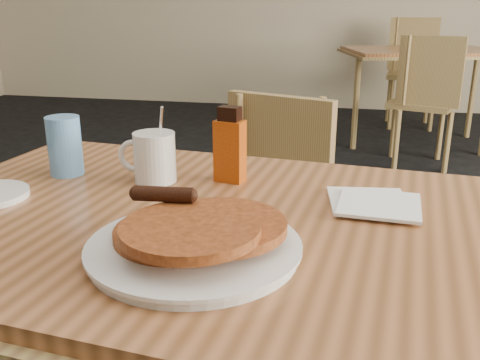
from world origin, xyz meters
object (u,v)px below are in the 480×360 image
at_px(coffee_mug, 153,156).
at_px(chair_main_far, 274,204).
at_px(chair_neighbor_far, 413,62).
at_px(pancake_plate, 195,239).
at_px(neighbor_table, 421,55).
at_px(syrup_bottle, 230,147).
at_px(blue_tumbler, 65,146).
at_px(chair_neighbor_near, 426,91).
at_px(main_table, 208,238).

bearing_deg(coffee_mug, chair_main_far, 63.56).
height_order(chair_neighbor_far, pancake_plate, chair_neighbor_far).
xyz_separation_m(neighbor_table, chair_neighbor_far, (0.01, 0.73, -0.13)).
relative_size(pancake_plate, syrup_bottle, 2.04).
height_order(chair_main_far, chair_neighbor_far, chair_neighbor_far).
bearing_deg(chair_main_far, blue_tumbler, -102.07).
height_order(neighbor_table, blue_tumbler, blue_tumbler).
xyz_separation_m(neighbor_table, chair_neighbor_near, (-0.03, -0.72, -0.17)).
bearing_deg(syrup_bottle, pancake_plate, -74.00).
height_order(pancake_plate, blue_tumbler, blue_tumbler).
bearing_deg(neighbor_table, syrup_bottle, -102.23).
height_order(main_table, blue_tumbler, blue_tumbler).
xyz_separation_m(chair_main_far, chair_neighbor_far, (0.74, 3.59, 0.09)).
xyz_separation_m(chair_neighbor_near, syrup_bottle, (-0.72, -2.70, 0.29)).
xyz_separation_m(chair_neighbor_near, blue_tumbler, (-1.07, -2.73, 0.28)).
xyz_separation_m(chair_neighbor_far, chair_neighbor_near, (-0.04, -1.44, -0.04)).
height_order(chair_main_far, syrup_bottle, syrup_bottle).
relative_size(coffee_mug, syrup_bottle, 1.03).
bearing_deg(chair_neighbor_near, neighbor_table, 107.62).
distance_m(chair_neighbor_far, syrup_bottle, 4.22).
distance_m(chair_main_far, coffee_mug, 0.69).
xyz_separation_m(main_table, coffee_mug, (-0.16, 0.16, 0.10)).
distance_m(main_table, chair_neighbor_near, 2.99).
bearing_deg(pancake_plate, main_table, 98.10).
bearing_deg(chair_neighbor_far, chair_main_far, -95.58).
height_order(chair_neighbor_far, blue_tumbler, chair_neighbor_far).
xyz_separation_m(main_table, chair_neighbor_far, (0.75, 4.34, -0.13)).
xyz_separation_m(chair_neighbor_near, pancake_plate, (-0.69, -3.05, 0.24)).
height_order(chair_neighbor_far, chair_neighbor_near, chair_neighbor_far).
xyz_separation_m(syrup_bottle, blue_tumbler, (-0.36, -0.03, -0.01)).
height_order(neighbor_table, chair_neighbor_far, chair_neighbor_far).
distance_m(chair_neighbor_far, coffee_mug, 4.28).
relative_size(chair_neighbor_far, syrup_bottle, 6.15).
bearing_deg(pancake_plate, coffee_mug, 120.15).
bearing_deg(syrup_bottle, neighbor_table, 89.48).
distance_m(chair_main_far, pancake_plate, 0.94).
relative_size(coffee_mug, blue_tumbler, 1.28).
xyz_separation_m(chair_main_far, pancake_plate, (0.01, -0.90, 0.29)).
distance_m(main_table, coffee_mug, 0.25).
relative_size(neighbor_table, blue_tumbler, 10.41).
bearing_deg(syrup_bottle, coffee_mug, -156.27).
bearing_deg(pancake_plate, blue_tumbler, 140.40).
relative_size(chair_main_far, coffee_mug, 5.10).
xyz_separation_m(neighbor_table, chair_main_far, (-0.73, -2.87, -0.22)).
height_order(neighbor_table, syrup_bottle, syrup_bottle).
relative_size(chair_neighbor_near, blue_tumbler, 7.13).
xyz_separation_m(main_table, chair_main_far, (0.01, 0.75, -0.22)).
distance_m(neighbor_table, coffee_mug, 3.57).
relative_size(main_table, chair_neighbor_near, 1.41).
distance_m(chair_neighbor_far, chair_neighbor_near, 1.45).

